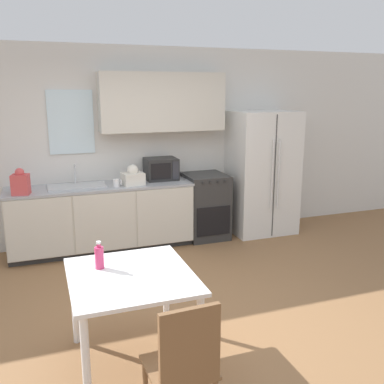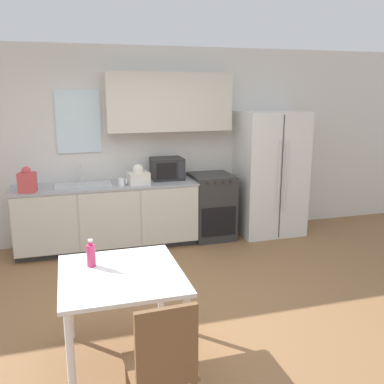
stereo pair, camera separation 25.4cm
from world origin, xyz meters
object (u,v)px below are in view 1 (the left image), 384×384
Objects in this scene: drink_bottle at (99,257)px; dining_chair_near at (185,362)px; refrigerator at (262,173)px; dining_table at (131,287)px; oven_range at (205,206)px; coffee_mug at (117,183)px; microwave at (161,169)px.

dining_chair_near is at bearing -72.42° from drink_bottle.
dining_table is (-2.53, -2.57, -0.27)m from refrigerator.
oven_range reaches higher than dining_table.
refrigerator is at bearing 45.42° from dining_table.
dining_table is 0.89m from dining_chair_near.
drink_bottle is (-0.54, -2.25, -0.09)m from coffee_mug.
drink_bottle is at bearing 104.92° from dining_chair_near.
microwave is 0.44× the size of dining_table.
microwave is at bearing 174.85° from refrigerator.
coffee_mug is at bearing 82.22° from dining_table.
oven_range is 1.39m from coffee_mug.
refrigerator is at bearing -5.15° from microwave.
drink_bottle is at bearing -115.70° from microwave.
coffee_mug is (-1.30, -0.16, 0.47)m from oven_range.
microwave is 3.95× the size of coffee_mug.
oven_range is 8.51× the size of coffee_mug.
refrigerator reaches higher than dining_table.
microwave is at bearing 21.30° from coffee_mug.
microwave is at bearing 170.76° from oven_range.
dining_table is at bearing -97.78° from coffee_mug.
microwave reaches higher than drink_bottle.
dining_table is at bearing -110.37° from microwave.
drink_bottle reaches higher than dining_table.
refrigerator is 8.18× the size of drink_bottle.
coffee_mug is 0.11× the size of dining_table.
refrigerator is at bearing -2.25° from oven_range.
drink_bottle reaches higher than dining_chair_near.
dining_chair_near is at bearing -124.87° from refrigerator.
oven_range is at bearing 177.75° from refrigerator.
oven_range is 3.06m from drink_bottle.
microwave is 1.95× the size of drink_bottle.
dining_chair_near is (-0.20, -3.32, -0.40)m from coffee_mug.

